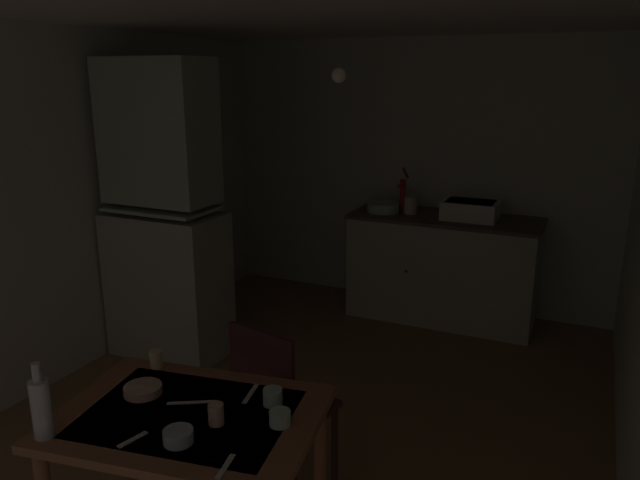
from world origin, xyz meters
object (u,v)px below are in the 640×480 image
(hutch_cabinet, at_px, (165,223))
(glass_bottle, at_px, (41,407))
(hand_pump, at_px, (403,192))
(mug_tall, at_px, (273,397))
(dining_table, at_px, (190,438))
(sink_basin, at_px, (470,210))
(chair_far_side, at_px, (278,405))
(mixing_bowl_counter, at_px, (383,207))
(serving_bowl_wide, at_px, (178,436))

(hutch_cabinet, height_order, glass_bottle, hutch_cabinet)
(hand_pump, relative_size, mug_tall, 4.88)
(hand_pump, distance_m, dining_table, 3.31)
(sink_basin, distance_m, dining_table, 3.28)
(chair_far_side, height_order, glass_bottle, glass_bottle)
(sink_basin, xyz_separation_m, mixing_bowl_counter, (-0.74, -0.05, -0.04))
(hutch_cabinet, height_order, serving_bowl_wide, hutch_cabinet)
(sink_basin, relative_size, glass_bottle, 1.48)
(hutch_cabinet, relative_size, mug_tall, 27.30)
(dining_table, distance_m, mug_tall, 0.37)
(hand_pump, height_order, serving_bowl_wide, hand_pump)
(serving_bowl_wide, xyz_separation_m, glass_bottle, (-0.47, -0.18, 0.10))
(hutch_cabinet, distance_m, hand_pump, 2.05)
(mug_tall, relative_size, glass_bottle, 0.27)
(hutch_cabinet, bearing_deg, dining_table, -49.50)
(hand_pump, bearing_deg, glass_bottle, -93.82)
(mixing_bowl_counter, relative_size, serving_bowl_wide, 2.50)
(hutch_cabinet, height_order, mug_tall, hutch_cabinet)
(dining_table, height_order, mug_tall, mug_tall)
(hutch_cabinet, relative_size, chair_far_side, 2.33)
(hutch_cabinet, height_order, hand_pump, hutch_cabinet)
(hutch_cabinet, xyz_separation_m, chair_far_side, (1.53, -1.10, -0.52))
(mug_tall, distance_m, glass_bottle, 0.86)
(dining_table, bearing_deg, chair_far_side, 83.05)
(sink_basin, relative_size, dining_table, 0.39)
(hand_pump, relative_size, dining_table, 0.34)
(sink_basin, distance_m, mixing_bowl_counter, 0.74)
(dining_table, relative_size, mug_tall, 14.18)
(mug_tall, bearing_deg, mixing_bowl_counter, 100.57)
(glass_bottle, bearing_deg, sink_basin, 76.81)
(dining_table, distance_m, serving_bowl_wide, 0.24)
(serving_bowl_wide, relative_size, mug_tall, 1.39)
(sink_basin, relative_size, mug_tall, 5.51)
(serving_bowl_wide, bearing_deg, hutch_cabinet, 129.37)
(mixing_bowl_counter, relative_size, mug_tall, 3.48)
(hutch_cabinet, xyz_separation_m, dining_table, (1.45, -1.70, -0.36))
(sink_basin, xyz_separation_m, serving_bowl_wide, (-0.37, -3.41, -0.19))
(mixing_bowl_counter, bearing_deg, mug_tall, -79.43)
(dining_table, bearing_deg, mixing_bowl_counter, 95.12)
(dining_table, bearing_deg, mug_tall, 36.14)
(chair_far_side, xyz_separation_m, serving_bowl_wide, (0.01, -0.78, 0.30))
(mug_tall, xyz_separation_m, glass_bottle, (-0.66, -0.55, 0.09))
(dining_table, height_order, chair_far_side, chair_far_side)
(hutch_cabinet, relative_size, serving_bowl_wide, 19.61)
(hand_pump, xyz_separation_m, chair_far_side, (0.22, -2.68, -0.58))
(chair_far_side, bearing_deg, dining_table, -96.95)
(dining_table, distance_m, glass_bottle, 0.57)
(mixing_bowl_counter, bearing_deg, chair_far_side, -82.09)
(mixing_bowl_counter, distance_m, serving_bowl_wide, 3.39)
(chair_far_side, bearing_deg, mixing_bowl_counter, 97.91)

